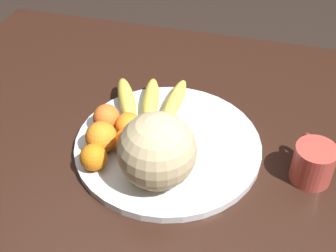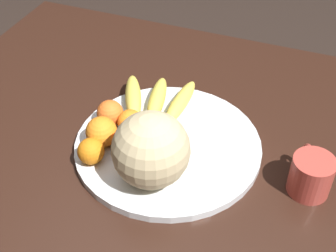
% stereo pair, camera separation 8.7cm
% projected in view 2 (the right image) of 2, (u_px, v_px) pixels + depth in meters
% --- Properties ---
extents(kitchen_table, '(1.29, 1.02, 0.71)m').
position_uv_depth(kitchen_table, '(165.00, 168.00, 1.14)').
color(kitchen_table, black).
rests_on(kitchen_table, ground_plane).
extents(fruit_bowl, '(0.42, 0.42, 0.02)m').
position_uv_depth(fruit_bowl, '(168.00, 145.00, 1.06)').
color(fruit_bowl, silver).
rests_on(fruit_bowl, kitchen_table).
extents(melon, '(0.16, 0.16, 0.16)m').
position_uv_depth(melon, '(151.00, 150.00, 0.92)').
color(melon, '#C6B284').
rests_on(melon, fruit_bowl).
extents(banana_bunch, '(0.19, 0.20, 0.04)m').
position_uv_depth(banana_bunch, '(155.00, 100.00, 1.14)').
color(banana_bunch, '#473819').
rests_on(banana_bunch, fruit_bowl).
extents(orange_front_left, '(0.07, 0.07, 0.07)m').
position_uv_depth(orange_front_left, '(101.00, 132.00, 1.03)').
color(orange_front_left, orange).
rests_on(orange_front_left, fruit_bowl).
extents(orange_front_right, '(0.06, 0.06, 0.06)m').
position_uv_depth(orange_front_right, '(130.00, 122.00, 1.06)').
color(orange_front_right, orange).
rests_on(orange_front_right, fruit_bowl).
extents(orange_mid_center, '(0.06, 0.06, 0.06)m').
position_uv_depth(orange_mid_center, '(110.00, 113.00, 1.08)').
color(orange_mid_center, orange).
rests_on(orange_mid_center, fruit_bowl).
extents(orange_back_left, '(0.06, 0.06, 0.06)m').
position_uv_depth(orange_back_left, '(163.00, 130.00, 1.04)').
color(orange_back_left, orange).
rests_on(orange_back_left, fruit_bowl).
extents(orange_back_right, '(0.06, 0.06, 0.06)m').
position_uv_depth(orange_back_right, '(91.00, 151.00, 0.99)').
color(orange_back_right, orange).
rests_on(orange_back_right, fruit_bowl).
extents(orange_top_small, '(0.06, 0.06, 0.06)m').
position_uv_depth(orange_top_small, '(128.00, 137.00, 1.02)').
color(orange_top_small, orange).
rests_on(orange_top_small, fruit_bowl).
extents(produce_tag, '(0.08, 0.04, 0.00)m').
position_uv_depth(produce_tag, '(154.00, 145.00, 1.05)').
color(produce_tag, white).
rests_on(produce_tag, fruit_bowl).
extents(ceramic_mug, '(0.09, 0.12, 0.09)m').
position_uv_depth(ceramic_mug, '(311.00, 175.00, 0.95)').
color(ceramic_mug, '#B74238').
rests_on(ceramic_mug, kitchen_table).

